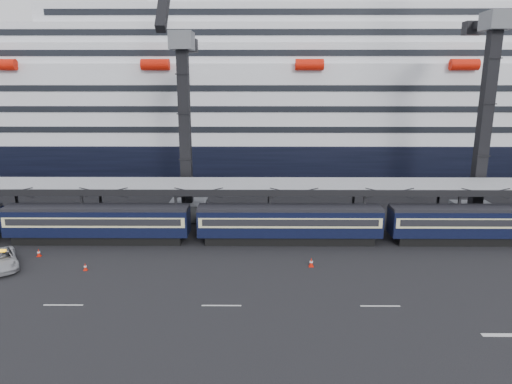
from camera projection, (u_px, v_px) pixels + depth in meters
ground at (392, 283)px, 38.24m from camera, size 260.00×260.00×0.00m
train at (321, 222)px, 47.47m from camera, size 133.05×3.00×4.05m
canopy at (359, 185)px, 50.60m from camera, size 130.00×6.25×5.53m
cruise_ship at (317, 106)px, 80.01m from camera, size 214.09×28.84×34.00m
crane_dark_near at (184, 121)px, 53.62m from camera, size 4.50×17.75×35.08m
crane_dark_mid at (488, 110)px, 52.07m from camera, size 4.50×18.24×39.64m
pickup_truck at (1, 260)px, 41.26m from camera, size 5.24×6.17×1.57m
traffic_cone_b at (39, 252)px, 44.08m from camera, size 0.39×0.39×0.78m
traffic_cone_c at (85, 267)px, 40.82m from camera, size 0.34×0.34×0.68m
traffic_cone_d at (311, 262)px, 41.62m from camera, size 0.43×0.43×0.85m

